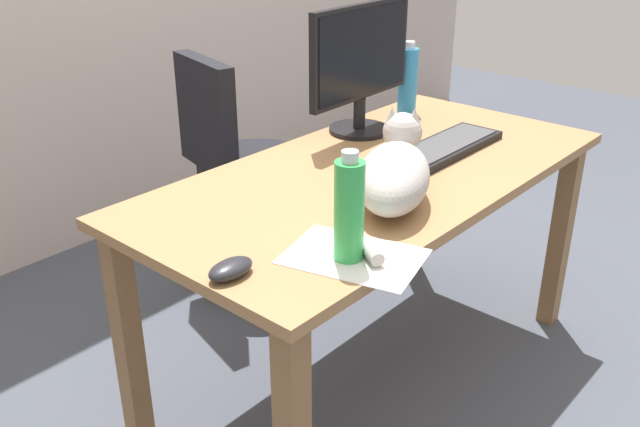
{
  "coord_description": "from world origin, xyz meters",
  "views": [
    {
      "loc": [
        -1.52,
        -1.11,
        1.47
      ],
      "look_at": [
        -0.43,
        -0.15,
        0.79
      ],
      "focal_mm": 39.12,
      "sensor_mm": 36.0,
      "label": 1
    }
  ],
  "objects_px": {
    "keyboard": "(446,147)",
    "monitor": "(361,64)",
    "computer_mouse": "(231,269)",
    "spray_bottle": "(349,210)",
    "cat": "(395,172)",
    "office_chair": "(244,191)",
    "water_bottle": "(408,80)"
  },
  "relations": [
    {
      "from": "computer_mouse",
      "to": "water_bottle",
      "type": "height_order",
      "value": "water_bottle"
    },
    {
      "from": "keyboard",
      "to": "monitor",
      "type": "bearing_deg",
      "value": 95.78
    },
    {
      "from": "keyboard",
      "to": "cat",
      "type": "bearing_deg",
      "value": -166.46
    },
    {
      "from": "water_bottle",
      "to": "cat",
      "type": "bearing_deg",
      "value": -147.58
    },
    {
      "from": "keyboard",
      "to": "cat",
      "type": "distance_m",
      "value": 0.43
    },
    {
      "from": "keyboard",
      "to": "spray_bottle",
      "type": "distance_m",
      "value": 0.77
    },
    {
      "from": "monitor",
      "to": "spray_bottle",
      "type": "relative_size",
      "value": 1.92
    },
    {
      "from": "keyboard",
      "to": "spray_bottle",
      "type": "height_order",
      "value": "spray_bottle"
    },
    {
      "from": "office_chair",
      "to": "cat",
      "type": "xyz_separation_m",
      "value": [
        -0.29,
        -0.9,
        0.4
      ]
    },
    {
      "from": "computer_mouse",
      "to": "spray_bottle",
      "type": "distance_m",
      "value": 0.28
    },
    {
      "from": "water_bottle",
      "to": "office_chair",
      "type": "bearing_deg",
      "value": 129.35
    },
    {
      "from": "monitor",
      "to": "keyboard",
      "type": "bearing_deg",
      "value": -84.22
    },
    {
      "from": "cat",
      "to": "computer_mouse",
      "type": "distance_m",
      "value": 0.54
    },
    {
      "from": "monitor",
      "to": "water_bottle",
      "type": "xyz_separation_m",
      "value": [
        0.29,
        0.01,
        -0.11
      ]
    },
    {
      "from": "monitor",
      "to": "keyboard",
      "type": "distance_m",
      "value": 0.38
    },
    {
      "from": "cat",
      "to": "water_bottle",
      "type": "relative_size",
      "value": 2.15
    },
    {
      "from": "keyboard",
      "to": "computer_mouse",
      "type": "xyz_separation_m",
      "value": [
        -0.96,
        -0.07,
        0.0
      ]
    },
    {
      "from": "keyboard",
      "to": "water_bottle",
      "type": "distance_m",
      "value": 0.43
    },
    {
      "from": "office_chair",
      "to": "cat",
      "type": "height_order",
      "value": "office_chair"
    },
    {
      "from": "monitor",
      "to": "cat",
      "type": "bearing_deg",
      "value": -132.78
    },
    {
      "from": "keyboard",
      "to": "computer_mouse",
      "type": "bearing_deg",
      "value": -175.73
    },
    {
      "from": "monitor",
      "to": "cat",
      "type": "xyz_separation_m",
      "value": [
        -0.39,
        -0.42,
        -0.15
      ]
    },
    {
      "from": "office_chair",
      "to": "spray_bottle",
      "type": "xyz_separation_m",
      "value": [
        -0.61,
        -1.0,
        0.44
      ]
    },
    {
      "from": "keyboard",
      "to": "cat",
      "type": "height_order",
      "value": "cat"
    },
    {
      "from": "monitor",
      "to": "cat",
      "type": "distance_m",
      "value": 0.59
    },
    {
      "from": "water_bottle",
      "to": "spray_bottle",
      "type": "height_order",
      "value": "water_bottle"
    },
    {
      "from": "office_chair",
      "to": "water_bottle",
      "type": "xyz_separation_m",
      "value": [
        0.38,
        -0.47,
        0.44
      ]
    },
    {
      "from": "monitor",
      "to": "cat",
      "type": "relative_size",
      "value": 0.88
    },
    {
      "from": "computer_mouse",
      "to": "spray_bottle",
      "type": "relative_size",
      "value": 0.44
    },
    {
      "from": "cat",
      "to": "water_bottle",
      "type": "bearing_deg",
      "value": 32.42
    },
    {
      "from": "computer_mouse",
      "to": "water_bottle",
      "type": "bearing_deg",
      "value": 18.2
    },
    {
      "from": "cat",
      "to": "computer_mouse",
      "type": "bearing_deg",
      "value": 176.9
    }
  ]
}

